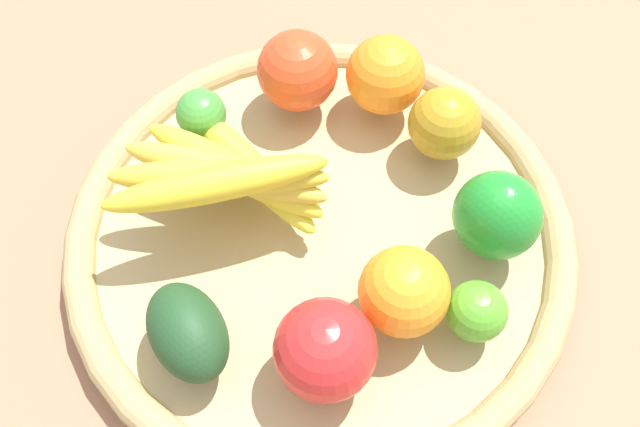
{
  "coord_description": "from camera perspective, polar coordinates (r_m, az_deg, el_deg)",
  "views": [
    {
      "loc": [
        0.31,
        0.05,
        0.58
      ],
      "look_at": [
        0.0,
        0.0,
        0.06
      ],
      "focal_mm": 40.18,
      "sensor_mm": 36.0,
      "label": 1
    }
  ],
  "objects": [
    {
      "name": "ground_plane",
      "position": [
        0.66,
        -0.0,
        -2.61
      ],
      "size": [
        2.4,
        2.4,
        0.0
      ],
      "primitive_type": "plane",
      "color": "#9A6C4F",
      "rests_on": "ground"
    },
    {
      "name": "basket",
      "position": [
        0.64,
        -0.0,
        -1.81
      ],
      "size": [
        0.45,
        0.45,
        0.04
      ],
      "color": "tan",
      "rests_on": "ground_plane"
    },
    {
      "name": "lime_0",
      "position": [
        0.58,
        12.36,
        -7.61
      ],
      "size": [
        0.07,
        0.07,
        0.05
      ],
      "primitive_type": "sphere",
      "rotation": [
        0.0,
        0.0,
        2.14
      ],
      "color": "#54A92B",
      "rests_on": "basket"
    },
    {
      "name": "apple_1",
      "position": [
        0.66,
        9.88,
        7.08
      ],
      "size": [
        0.07,
        0.07,
        0.07
      ],
      "primitive_type": "sphere",
      "rotation": [
        0.0,
        0.0,
        0.07
      ],
      "color": "#AE871F",
      "rests_on": "basket"
    },
    {
      "name": "banana_bunch",
      "position": [
        0.61,
        -7.3,
        3.17
      ],
      "size": [
        0.18,
        0.19,
        0.08
      ],
      "color": "yellow",
      "rests_on": "basket"
    },
    {
      "name": "apple_2",
      "position": [
        0.53,
        0.41,
        -10.8
      ],
      "size": [
        0.08,
        0.08,
        0.08
      ],
      "primitive_type": "sphere",
      "rotation": [
        0.0,
        0.0,
        4.8
      ],
      "color": "red",
      "rests_on": "basket"
    },
    {
      "name": "lime_1",
      "position": [
        0.67,
        -9.46,
        7.86
      ],
      "size": [
        0.07,
        0.07,
        0.05
      ],
      "primitive_type": "sphere",
      "rotation": [
        0.0,
        0.0,
        2.24
      ],
      "color": "#41913A",
      "rests_on": "basket"
    },
    {
      "name": "orange_1",
      "position": [
        0.68,
        5.23,
        10.93
      ],
      "size": [
        0.1,
        0.1,
        0.07
      ],
      "primitive_type": "sphere",
      "rotation": [
        0.0,
        0.0,
        0.98
      ],
      "color": "orange",
      "rests_on": "basket"
    },
    {
      "name": "bell_pepper",
      "position": [
        0.6,
        13.92,
        -0.18
      ],
      "size": [
        0.09,
        0.09,
        0.08
      ],
      "primitive_type": "ellipsoid",
      "rotation": [
        0.0,
        0.0,
        1.17
      ],
      "color": "#21922D",
      "rests_on": "basket"
    },
    {
      "name": "avocado",
      "position": [
        0.56,
        -10.5,
        -9.27
      ],
      "size": [
        0.1,
        0.1,
        0.06
      ],
      "primitive_type": "ellipsoid",
      "rotation": [
        0.0,
        0.0,
        3.82
      ],
      "color": "#1F4522",
      "rests_on": "basket"
    },
    {
      "name": "apple_0",
      "position": [
        0.68,
        -1.81,
        11.29
      ],
      "size": [
        0.1,
        0.1,
        0.08
      ],
      "primitive_type": "sphere",
      "rotation": [
        0.0,
        0.0,
        4.19
      ],
      "color": "#D84421",
      "rests_on": "basket"
    },
    {
      "name": "orange_0",
      "position": [
        0.56,
        6.7,
        -6.19
      ],
      "size": [
        0.1,
        0.1,
        0.07
      ],
      "primitive_type": "sphere",
      "rotation": [
        0.0,
        0.0,
        3.85
      ],
      "color": "orange",
      "rests_on": "basket"
    }
  ]
}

